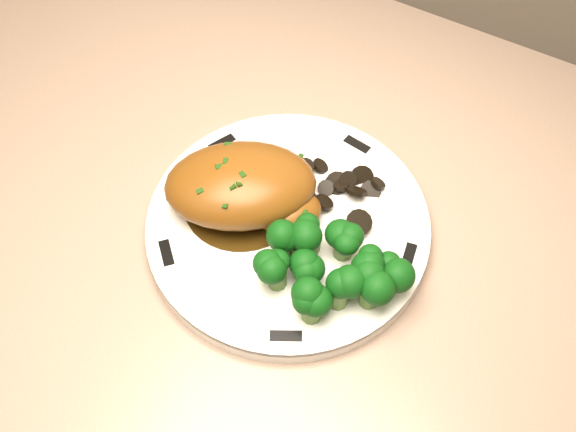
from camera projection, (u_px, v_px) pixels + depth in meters
The scene contains 11 objects.
counter at pixel (70, 254), 1.18m from camera, with size 2.10×0.69×1.03m.
plate at pixel (288, 227), 0.66m from camera, with size 0.26×0.26×0.02m, color white.
rim_accent_0 at pixel (357, 145), 0.70m from camera, with size 0.03×0.01×0.00m, color black.
rim_accent_1 at pixel (222, 143), 0.71m from camera, with size 0.03×0.01×0.00m, color black.
rim_accent_2 at pixel (166, 253), 0.64m from camera, with size 0.03×0.01×0.00m, color black.
rim_accent_3 at pixel (286, 336), 0.59m from camera, with size 0.03×0.01×0.00m, color black.
rim_accent_4 at pixel (409, 256), 0.63m from camera, with size 0.03×0.01×0.00m, color black.
gravy_pool at pixel (242, 202), 0.67m from camera, with size 0.11×0.11×0.00m, color #322009.
chicken_breast at pixel (246, 188), 0.64m from camera, with size 0.17×0.15×0.05m.
mushroom_pile at pixel (332, 194), 0.67m from camera, with size 0.09×0.07×0.02m.
broccoli_florets at pixel (330, 268), 0.60m from camera, with size 0.12×0.09×0.04m.
Camera 1 is at (0.69, 1.32, 1.47)m, focal length 45.00 mm.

